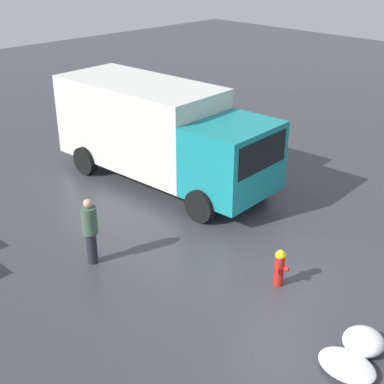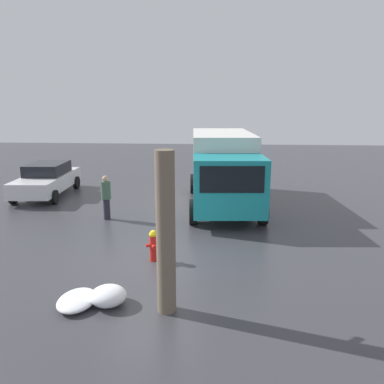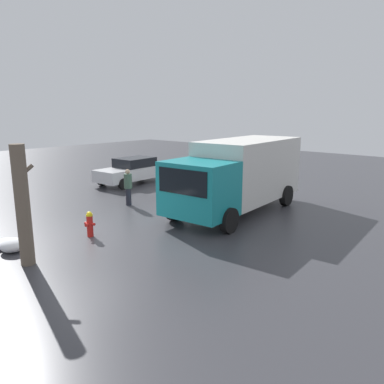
% 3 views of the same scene
% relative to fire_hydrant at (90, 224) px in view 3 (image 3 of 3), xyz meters
% --- Properties ---
extents(ground_plane, '(60.00, 60.00, 0.00)m').
position_rel_fire_hydrant_xyz_m(ground_plane, '(0.00, 0.00, -0.45)').
color(ground_plane, '#38383D').
extents(fire_hydrant, '(0.32, 0.42, 0.87)m').
position_rel_fire_hydrant_xyz_m(fire_hydrant, '(0.00, 0.00, 0.00)').
color(fire_hydrant, red).
rests_on(fire_hydrant, ground_plane).
extents(tree_trunk, '(0.58, 0.38, 3.32)m').
position_rel_fire_hydrant_xyz_m(tree_trunk, '(-2.47, -0.71, 1.22)').
color(tree_trunk, '#6B5B4C').
rests_on(tree_trunk, ground_plane).
extents(delivery_truck, '(7.34, 3.12, 2.96)m').
position_rel_fire_hydrant_xyz_m(delivery_truck, '(6.01, -1.88, 1.17)').
color(delivery_truck, teal).
rests_on(delivery_truck, ground_plane).
extents(pedestrian, '(0.36, 0.36, 1.63)m').
position_rel_fire_hydrant_xyz_m(pedestrian, '(3.58, 2.36, 0.44)').
color(pedestrian, '#23232D').
rests_on(pedestrian, ground_plane).
extents(parked_car, '(4.53, 2.19, 1.48)m').
position_rel_fire_hydrant_xyz_m(parked_car, '(7.04, 6.21, 0.31)').
color(parked_car, silver).
rests_on(parked_car, ground_plane).
extents(snow_pile_by_hydrant, '(1.05, 0.79, 0.22)m').
position_rel_fire_hydrant_xyz_m(snow_pile_by_hydrant, '(-2.40, 1.22, -0.34)').
color(snow_pile_by_hydrant, white).
rests_on(snow_pile_by_hydrant, ground_plane).
extents(snow_pile_curbside, '(0.74, 0.77, 0.41)m').
position_rel_fire_hydrant_xyz_m(snow_pile_curbside, '(-2.33, 0.56, -0.24)').
color(snow_pile_curbside, white).
rests_on(snow_pile_curbside, ground_plane).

